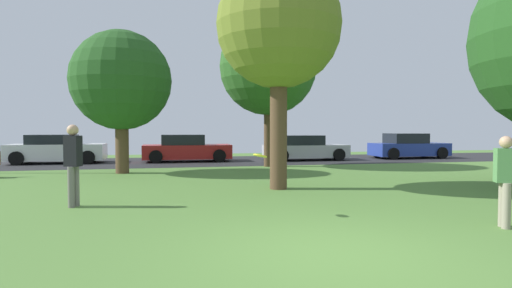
{
  "coord_description": "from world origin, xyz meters",
  "views": [
    {
      "loc": [
        -2.24,
        -5.19,
        1.72
      ],
      "look_at": [
        0.0,
        5.18,
        1.3
      ],
      "focal_mm": 29.07,
      "sensor_mm": 36.0,
      "label": 1
    }
  ],
  "objects_px": {
    "parked_car_white": "(57,150)",
    "oak_tree_center": "(268,67)",
    "frisbee_disc": "(260,156)",
    "person_thrower": "(505,178)",
    "parked_car_red": "(186,149)",
    "parked_car_silver": "(305,149)",
    "maple_tree_far": "(121,81)",
    "parked_car_blue": "(408,147)",
    "oak_tree_right": "(279,27)",
    "person_catcher": "(73,161)"
  },
  "relations": [
    {
      "from": "parked_car_white",
      "to": "oak_tree_center",
      "type": "bearing_deg",
      "value": -21.39
    },
    {
      "from": "frisbee_disc",
      "to": "oak_tree_center",
      "type": "bearing_deg",
      "value": 75.36
    },
    {
      "from": "person_thrower",
      "to": "parked_car_red",
      "type": "bearing_deg",
      "value": -47.92
    },
    {
      "from": "parked_car_red",
      "to": "parked_car_silver",
      "type": "distance_m",
      "value": 6.18
    },
    {
      "from": "maple_tree_far",
      "to": "parked_car_blue",
      "type": "distance_m",
      "value": 15.9
    },
    {
      "from": "maple_tree_far",
      "to": "parked_car_silver",
      "type": "height_order",
      "value": "maple_tree_far"
    },
    {
      "from": "oak_tree_right",
      "to": "maple_tree_far",
      "type": "relative_size",
      "value": 1.17
    },
    {
      "from": "maple_tree_far",
      "to": "frisbee_disc",
      "type": "xyz_separation_m",
      "value": [
        3.42,
        -8.47,
        -2.29
      ]
    },
    {
      "from": "oak_tree_right",
      "to": "person_thrower",
      "type": "height_order",
      "value": "oak_tree_right"
    },
    {
      "from": "oak_tree_right",
      "to": "maple_tree_far",
      "type": "xyz_separation_m",
      "value": [
        -4.7,
        5.1,
        -1.03
      ]
    },
    {
      "from": "maple_tree_far",
      "to": "person_catcher",
      "type": "distance_m",
      "value": 7.17
    },
    {
      "from": "maple_tree_far",
      "to": "frisbee_disc",
      "type": "relative_size",
      "value": 14.74
    },
    {
      "from": "parked_car_red",
      "to": "oak_tree_right",
      "type": "bearing_deg",
      "value": -78.22
    },
    {
      "from": "oak_tree_right",
      "to": "person_catcher",
      "type": "relative_size",
      "value": 3.51
    },
    {
      "from": "oak_tree_center",
      "to": "parked_car_blue",
      "type": "xyz_separation_m",
      "value": [
        8.92,
        3.2,
        -3.74
      ]
    },
    {
      "from": "parked_car_red",
      "to": "parked_car_blue",
      "type": "distance_m",
      "value": 12.33
    },
    {
      "from": "parked_car_white",
      "to": "parked_car_red",
      "type": "bearing_deg",
      "value": -2.24
    },
    {
      "from": "parked_car_blue",
      "to": "frisbee_disc",
      "type": "bearing_deg",
      "value": -131.25
    },
    {
      "from": "oak_tree_right",
      "to": "maple_tree_far",
      "type": "distance_m",
      "value": 7.02
    },
    {
      "from": "oak_tree_center",
      "to": "parked_car_silver",
      "type": "xyz_separation_m",
      "value": [
        2.76,
        3.07,
        -3.77
      ]
    },
    {
      "from": "parked_car_silver",
      "to": "maple_tree_far",
      "type": "bearing_deg",
      "value": -152.68
    },
    {
      "from": "person_thrower",
      "to": "parked_car_white",
      "type": "bearing_deg",
      "value": -30.02
    },
    {
      "from": "frisbee_disc",
      "to": "parked_car_red",
      "type": "relative_size",
      "value": 0.08
    },
    {
      "from": "maple_tree_far",
      "to": "frisbee_disc",
      "type": "distance_m",
      "value": 9.41
    },
    {
      "from": "parked_car_blue",
      "to": "person_thrower",
      "type": "bearing_deg",
      "value": -117.03
    },
    {
      "from": "oak_tree_center",
      "to": "parked_car_red",
      "type": "distance_m",
      "value": 6.16
    },
    {
      "from": "person_thrower",
      "to": "parked_car_silver",
      "type": "bearing_deg",
      "value": -70.7
    },
    {
      "from": "person_catcher",
      "to": "parked_car_white",
      "type": "relative_size",
      "value": 0.41
    },
    {
      "from": "oak_tree_center",
      "to": "oak_tree_right",
      "type": "bearing_deg",
      "value": -101.25
    },
    {
      "from": "oak_tree_right",
      "to": "maple_tree_far",
      "type": "bearing_deg",
      "value": 132.69
    },
    {
      "from": "oak_tree_center",
      "to": "parked_car_silver",
      "type": "distance_m",
      "value": 5.59
    },
    {
      "from": "person_thrower",
      "to": "parked_car_blue",
      "type": "bearing_deg",
      "value": -92.1
    },
    {
      "from": "person_thrower",
      "to": "frisbee_disc",
      "type": "distance_m",
      "value": 4.31
    },
    {
      "from": "parked_car_red",
      "to": "person_thrower",
      "type": "bearing_deg",
      "value": -72.84
    },
    {
      "from": "oak_tree_right",
      "to": "parked_car_white",
      "type": "xyz_separation_m",
      "value": [
        -8.25,
        10.3,
        -3.85
      ]
    },
    {
      "from": "person_thrower",
      "to": "parked_car_red",
      "type": "height_order",
      "value": "person_thrower"
    },
    {
      "from": "parked_car_silver",
      "to": "person_thrower",
      "type": "bearing_deg",
      "value": -95.62
    },
    {
      "from": "maple_tree_far",
      "to": "parked_car_red",
      "type": "relative_size",
      "value": 1.22
    },
    {
      "from": "parked_car_blue",
      "to": "parked_car_silver",
      "type": "bearing_deg",
      "value": -178.78
    },
    {
      "from": "parked_car_white",
      "to": "parked_car_blue",
      "type": "relative_size",
      "value": 1.03
    },
    {
      "from": "oak_tree_center",
      "to": "parked_car_white",
      "type": "bearing_deg",
      "value": 158.61
    },
    {
      "from": "oak_tree_right",
      "to": "parked_car_red",
      "type": "bearing_deg",
      "value": 101.78
    },
    {
      "from": "maple_tree_far",
      "to": "frisbee_disc",
      "type": "bearing_deg",
      "value": -68.03
    },
    {
      "from": "oak_tree_center",
      "to": "parked_car_blue",
      "type": "distance_m",
      "value": 10.19
    },
    {
      "from": "oak_tree_center",
      "to": "person_catcher",
      "type": "xyz_separation_m",
      "value": [
        -6.34,
        -8.18,
        -3.38
      ]
    },
    {
      "from": "maple_tree_far",
      "to": "parked_car_white",
      "type": "bearing_deg",
      "value": 124.31
    },
    {
      "from": "oak_tree_center",
      "to": "person_catcher",
      "type": "distance_m",
      "value": 10.89
    },
    {
      "from": "parked_car_blue",
      "to": "oak_tree_center",
      "type": "bearing_deg",
      "value": -160.25
    },
    {
      "from": "frisbee_disc",
      "to": "parked_car_silver",
      "type": "xyz_separation_m",
      "value": [
        5.35,
        13.0,
        -0.57
      ]
    },
    {
      "from": "oak_tree_right",
      "to": "frisbee_disc",
      "type": "height_order",
      "value": "oak_tree_right"
    }
  ]
}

